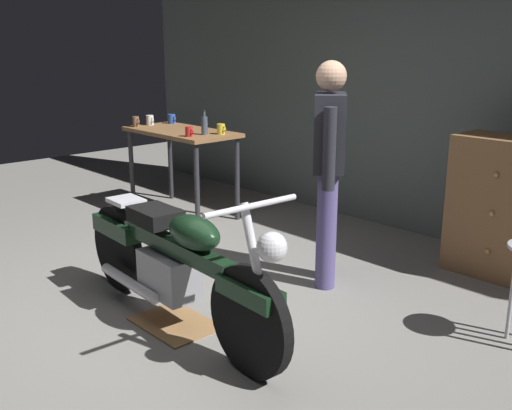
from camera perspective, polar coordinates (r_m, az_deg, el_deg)
name	(u,v)px	position (r m, az deg, el deg)	size (l,w,h in m)	color
ground_plane	(178,315)	(4.14, -7.51, -10.42)	(12.00, 12.00, 0.00)	gray
back_wall	(419,69)	(5.81, 15.42, 12.50)	(8.00, 0.12, 3.10)	#56605B
workbench	(181,141)	(6.32, -7.20, 6.16)	(1.30, 0.64, 0.90)	brown
motorcycle	(174,261)	(3.82, -7.88, -5.37)	(2.19, 0.60, 1.00)	black
person_standing	(328,164)	(4.39, 6.97, 3.90)	(0.41, 0.46, 1.67)	#554B82
wooden_dresser	(506,208)	(4.98, 22.88, -0.27)	(0.80, 0.47, 1.10)	brown
drip_tray	(175,323)	(4.01, -7.81, -11.18)	(0.56, 0.40, 0.01)	olive
mug_red_diner	(189,132)	(5.84, -6.44, 7.03)	(0.11, 0.07, 0.10)	red
mug_brown_stoneware	(136,122)	(6.61, -11.47, 7.86)	(0.11, 0.07, 0.11)	brown
mug_white_ceramic	(150,120)	(6.73, -10.15, 8.04)	(0.12, 0.08, 0.11)	white
mug_blue_enamel	(172,119)	(6.82, -8.10, 8.20)	(0.12, 0.08, 0.10)	#2D51AD
mug_yellow_tall	(221,129)	(5.97, -3.37, 7.30)	(0.12, 0.08, 0.10)	yellow
bottle	(204,125)	(5.94, -4.98, 7.68)	(0.06, 0.06, 0.24)	#3F4C59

